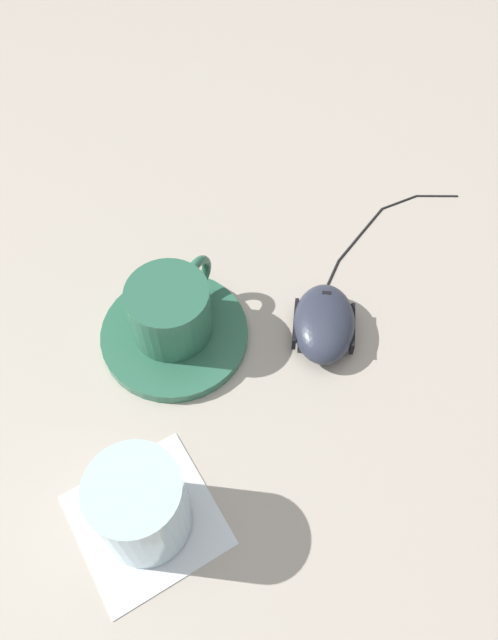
{
  "coord_description": "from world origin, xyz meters",
  "views": [
    {
      "loc": [
        -0.29,
        0.09,
        0.56
      ],
      "look_at": [
        0.02,
        -0.05,
        0.03
      ],
      "focal_mm": 35.0,
      "sensor_mm": 36.0,
      "label": 1
    }
  ],
  "objects_px": {
    "coffee_cup": "(171,309)",
    "drinking_glass": "(140,506)",
    "saucer": "(175,334)",
    "computer_mouse": "(324,323)"
  },
  "relations": [
    {
      "from": "saucer",
      "to": "drinking_glass",
      "type": "distance_m",
      "value": 0.2
    },
    {
      "from": "saucer",
      "to": "drinking_glass",
      "type": "xyz_separation_m",
      "value": [
        -0.17,
        0.09,
        0.04
      ]
    },
    {
      "from": "coffee_cup",
      "to": "drinking_glass",
      "type": "xyz_separation_m",
      "value": [
        -0.18,
        0.09,
        0.0
      ]
    },
    {
      "from": "drinking_glass",
      "to": "saucer",
      "type": "bearing_deg",
      "value": -28.07
    },
    {
      "from": "coffee_cup",
      "to": "saucer",
      "type": "bearing_deg",
      "value": 158.69
    },
    {
      "from": "saucer",
      "to": "computer_mouse",
      "type": "distance_m",
      "value": 0.16
    },
    {
      "from": "computer_mouse",
      "to": "drinking_glass",
      "type": "xyz_separation_m",
      "value": [
        -0.11,
        0.23,
        0.03
      ]
    },
    {
      "from": "computer_mouse",
      "to": "coffee_cup",
      "type": "bearing_deg",
      "value": 65.3
    },
    {
      "from": "saucer",
      "to": "computer_mouse",
      "type": "xyz_separation_m",
      "value": [
        -0.06,
        -0.14,
        0.01
      ]
    },
    {
      "from": "coffee_cup",
      "to": "computer_mouse",
      "type": "distance_m",
      "value": 0.16
    }
  ]
}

